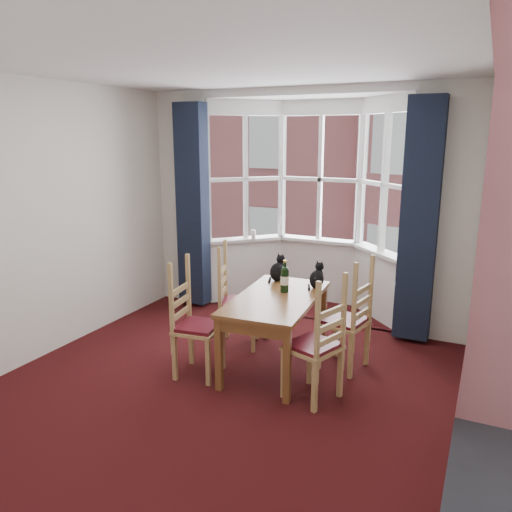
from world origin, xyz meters
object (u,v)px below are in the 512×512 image
Objects in this scene: cat_left at (278,270)px; chair_right_far at (353,324)px; chair_left_far at (231,304)px; cat_right at (317,278)px; chair_left_near at (190,327)px; chair_right_near at (321,350)px; wine_bottle at (285,278)px; dining_table at (276,305)px; candle_tall at (253,234)px.

chair_right_far is at bearing -16.74° from cat_left.
chair_left_far is 0.99m from cat_right.
cat_left is at bearing 64.50° from chair_left_near.
wine_bottle is at bearing 133.55° from chair_right_near.
cat_right reaches higher than chair_right_far.
chair_left_far is 0.62m from cat_left.
chair_right_near is at bearing -36.77° from dining_table.
candle_tall is (-0.45, 1.50, 0.46)m from chair_left_far.
candle_tall is (-1.10, 1.77, 0.30)m from dining_table.
candle_tall is at bearing 124.78° from wine_bottle.
chair_left_near is at bearing -178.67° from chair_right_near.
cat_left is (0.48, 1.01, 0.37)m from chair_left_near.
dining_table is 5.17× the size of cat_right.
chair_right_far is 3.33× the size of cat_right.
dining_table is 2.11m from candle_tall.
cat_left is 0.90× the size of wine_bottle.
candle_tall reaches higher than chair_right_near.
chair_left_far is 1.00× the size of chair_right_near.
chair_left_near is 1.00× the size of chair_right_near.
dining_table is 0.59m from cat_left.
chair_right_near is at bearing 1.33° from chair_left_near.
cat_right reaches higher than dining_table.
chair_left_far is at bearing 178.67° from chair_right_far.
cat_left reaches higher than chair_left_far.
chair_left_near is at bearing -92.74° from chair_left_far.
chair_left_near is at bearing -79.69° from candle_tall.
chair_left_far is at bearing 170.76° from wine_bottle.
wine_bottle is (-0.60, 0.63, 0.40)m from chair_right_near.
cat_right reaches higher than chair_left_near.
cat_right is (0.91, 0.17, 0.36)m from chair_left_far.
dining_table is 0.86m from chair_left_near.
chair_right_near is (1.26, -0.74, 0.00)m from chair_left_far.
cat_right reaches higher than chair_right_near.
cat_left reaches higher than dining_table.
candle_tall is (-1.80, 1.53, 0.46)m from chair_right_far.
dining_table is at bearing 35.40° from chair_left_near.
cat_right is 0.85× the size of wine_bottle.
chair_right_near is at bearing -50.06° from cat_left.
wine_bottle reaches higher than cat_right.
cat_left reaches higher than chair_right_near.
chair_right_near is 7.37× the size of candle_tall.
cat_left is at bearing 28.50° from chair_left_far.
chair_right_far is 0.61m from cat_right.
cat_right is (0.26, 0.45, 0.20)m from dining_table.
chair_left_near is 1.30m from chair_right_near.
cat_left is at bearing 122.34° from wine_bottle.
cat_right reaches higher than candle_tall.
cat_right is at bearing 155.23° from chair_right_far.
candle_tall is at bearing 125.43° from cat_left.
chair_left_near is 3.13× the size of cat_left.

